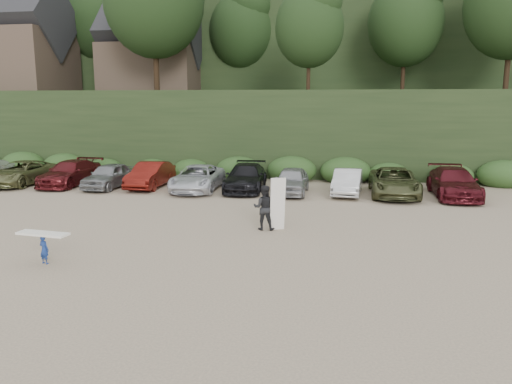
# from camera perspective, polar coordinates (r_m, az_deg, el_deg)

# --- Properties ---
(ground) EXTENTS (120.00, 120.00, 0.00)m
(ground) POSITION_cam_1_polar(r_m,az_deg,el_deg) (19.76, -3.32, -5.22)
(ground) COLOR tan
(ground) RESTS_ON ground
(hillside_backdrop) EXTENTS (90.00, 41.50, 28.00)m
(hillside_backdrop) POSITION_cam_1_polar(r_m,az_deg,el_deg) (54.96, 4.99, 16.60)
(hillside_backdrop) COLOR black
(hillside_backdrop) RESTS_ON ground
(parked_cars) EXTENTS (34.43, 5.98, 1.62)m
(parked_cars) POSITION_cam_1_polar(r_m,az_deg,el_deg) (30.37, -7.66, 1.74)
(parked_cars) COLOR silver
(parked_cars) RESTS_ON ground
(child_surfer) EXTENTS (1.82, 0.69, 1.06)m
(child_surfer) POSITION_cam_1_polar(r_m,az_deg,el_deg) (17.90, -23.11, -5.34)
(child_surfer) COLOR navy
(child_surfer) RESTS_ON ground
(adult_surfer) EXTENTS (1.37, 0.74, 2.22)m
(adult_surfer) POSITION_cam_1_polar(r_m,az_deg,el_deg) (20.70, 1.07, -1.75)
(adult_surfer) COLOR black
(adult_surfer) RESTS_ON ground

